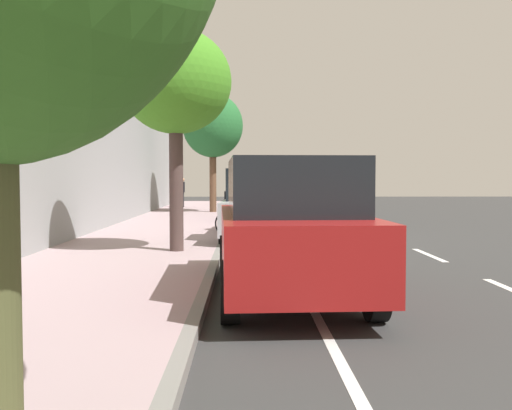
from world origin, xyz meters
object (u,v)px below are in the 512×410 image
cyclist_with_backpack (234,202)px  street_tree_mid_block (176,83)px  parked_sedan_dark_blue_mid (258,203)px  parked_sedan_tan_second (253,198)px  parked_sedan_green_nearest (255,194)px  pedestrian_on_phone (182,191)px  parked_suv_red_farthest (289,227)px  bicycle_at_curb (241,224)px  parked_pickup_silver_far (262,208)px  street_tree_near_cyclist (213,126)px

cyclist_with_backpack → street_tree_mid_block: (1.15, 4.77, 2.74)m
parked_sedan_dark_blue_mid → parked_sedan_tan_second: bearing=-89.1°
parked_sedan_green_nearest → pedestrian_on_phone: 4.77m
parked_sedan_dark_blue_mid → parked_suv_red_farthest: (-0.14, 13.69, 0.27)m
cyclist_with_backpack → street_tree_mid_block: 5.62m
parked_sedan_green_nearest → bicycle_at_curb: 16.93m
parked_sedan_dark_blue_mid → pedestrian_on_phone: 9.83m
parked_suv_red_farthest → bicycle_at_curb: (0.74, -8.53, -0.64)m
cyclist_with_backpack → pedestrian_on_phone: size_ratio=1.05×
parked_pickup_silver_far → cyclist_with_backpack: 1.92m
parked_sedan_tan_second → parked_suv_red_farthest: parked_suv_red_farthest is taller
pedestrian_on_phone → parked_sedan_tan_second: bearing=139.5°
parked_sedan_dark_blue_mid → pedestrian_on_phone: size_ratio=2.85×
parked_sedan_dark_blue_mid → street_tree_mid_block: bearing=78.3°
parked_sedan_dark_blue_mid → street_tree_near_cyclist: bearing=-67.6°
parked_sedan_green_nearest → parked_pickup_silver_far: size_ratio=0.82×
parked_sedan_green_nearest → pedestrian_on_phone: pedestrian_on_phone is taller
street_tree_mid_block → parked_sedan_green_nearest: bearing=-95.6°
pedestrian_on_phone → parked_suv_red_farthest: bearing=99.9°
parked_sedan_tan_second → parked_pickup_silver_far: 12.30m
parked_pickup_silver_far → pedestrian_on_phone: parked_pickup_silver_far is taller
bicycle_at_curb → pedestrian_on_phone: pedestrian_on_phone is taller
parked_suv_red_farthest → street_tree_near_cyclist: 18.81m
parked_suv_red_farthest → parked_sedan_tan_second: bearing=-89.3°
street_tree_mid_block → pedestrian_on_phone: street_tree_mid_block is taller
parked_sedan_green_nearest → pedestrian_on_phone: bearing=34.5°
cyclist_with_backpack → street_tree_near_cyclist: street_tree_near_cyclist is taller
parked_sedan_green_nearest → parked_suv_red_farthest: parked_suv_red_farthest is taller
bicycle_at_curb → street_tree_near_cyclist: size_ratio=0.30×
street_tree_near_cyclist → parked_sedan_green_nearest: bearing=-106.4°
cyclist_with_backpack → street_tree_near_cyclist: 10.00m
parked_sedan_dark_blue_mid → street_tree_mid_block: 10.11m
parked_suv_red_farthest → parked_sedan_dark_blue_mid: bearing=-89.4°
parked_suv_red_farthest → street_tree_mid_block: (2.10, -4.23, 2.71)m
parked_suv_red_farthest → pedestrian_on_phone: (3.96, -22.74, -0.00)m
parked_sedan_green_nearest → pedestrian_on_phone: (3.92, 2.70, 0.27)m
parked_sedan_tan_second → cyclist_with_backpack: (0.72, 10.56, 0.24)m
parked_pickup_silver_far → pedestrian_on_phone: 15.95m
parked_sedan_green_nearest → parked_pickup_silver_far: parked_pickup_silver_far is taller
parked_sedan_tan_second → bicycle_at_curb: 11.04m
parked_suv_red_farthest → street_tree_near_cyclist: size_ratio=0.88×
parked_sedan_green_nearest → parked_suv_red_farthest: bearing=90.1°
parked_suv_red_farthest → bicycle_at_curb: parked_suv_red_farthest is taller
street_tree_near_cyclist → parked_sedan_tan_second: bearing=-149.3°
cyclist_with_backpack → parked_sedan_green_nearest: bearing=-93.2°
parked_sedan_tan_second → pedestrian_on_phone: pedestrian_on_phone is taller
cyclist_with_backpack → parked_suv_red_farthest: bearing=96.1°
street_tree_mid_block → parked_pickup_silver_far: bearing=-122.6°
parked_sedan_tan_second → bicycle_at_curb: parked_sedan_tan_second is taller
street_tree_near_cyclist → pedestrian_on_phone: size_ratio=3.46×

